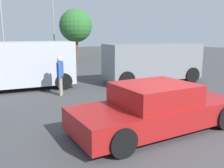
% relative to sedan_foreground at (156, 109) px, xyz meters
% --- Properties ---
extents(ground_plane, '(80.00, 80.00, 0.00)m').
position_rel_sedan_foreground_xyz_m(ground_plane, '(0.27, -0.27, -0.57)').
color(ground_plane, '#424244').
extents(sedan_foreground, '(4.74, 2.34, 1.24)m').
position_rel_sedan_foreground_xyz_m(sedan_foreground, '(0.00, 0.00, 0.00)').
color(sedan_foreground, maroon).
rests_on(sedan_foreground, ground_plane).
extents(van_white, '(5.21, 3.01, 2.15)m').
position_rel_sedan_foreground_xyz_m(van_white, '(-1.48, 7.19, 0.59)').
color(van_white, '#B2B7C1').
rests_on(van_white, ground_plane).
extents(suv_dark, '(5.23, 3.14, 2.00)m').
position_rel_sedan_foreground_xyz_m(suv_dark, '(4.66, 4.81, 0.52)').
color(suv_dark, gray).
rests_on(suv_dark, ground_plane).
extents(pedestrian, '(0.41, 0.50, 1.61)m').
position_rel_sedan_foreground_xyz_m(pedestrian, '(-0.44, 4.94, 0.38)').
color(pedestrian, gray).
rests_on(pedestrian, ground_plane).
extents(light_post_near, '(0.44, 0.44, 7.85)m').
position_rel_sedan_foreground_xyz_m(light_post_near, '(6.46, 21.57, 4.60)').
color(light_post_near, gray).
rests_on(light_post_near, ground_plane).
extents(light_post_mid, '(0.44, 0.44, 7.07)m').
position_rel_sedan_foreground_xyz_m(light_post_mid, '(0.11, 16.57, 4.16)').
color(light_post_mid, gray).
rests_on(light_post_mid, ground_plane).
extents(tree_back_left, '(3.21, 3.21, 4.91)m').
position_rel_sedan_foreground_xyz_m(tree_back_left, '(7.18, 17.89, 2.71)').
color(tree_back_left, brown).
rests_on(tree_back_left, ground_plane).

